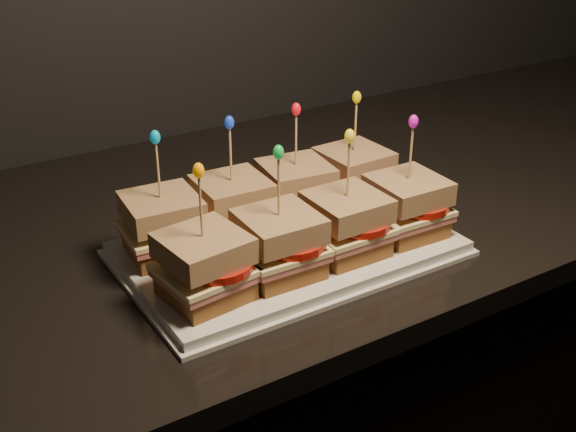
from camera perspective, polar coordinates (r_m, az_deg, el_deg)
cabinet at (r=1.33m, az=1.24°, el=-15.91°), size 2.64×0.65×0.83m
granite_slab at (r=1.08m, az=1.46°, el=1.04°), size 2.68×0.69×0.03m
platter at (r=0.91m, az=0.00°, el=-2.59°), size 0.40×0.25×0.02m
platter_rim at (r=0.91m, az=0.00°, el=-2.92°), size 0.41×0.26×0.01m
sandwich_0_bread_bot at (r=0.89m, az=-9.73°, el=-2.24°), size 0.09×0.09×0.02m
sandwich_0_ham at (r=0.88m, az=-9.80°, el=-1.35°), size 0.10×0.10×0.01m
sandwich_0_cheese at (r=0.88m, az=-9.84°, el=-0.95°), size 0.10×0.10×0.01m
sandwich_0_tomato at (r=0.87m, az=-9.00°, el=-0.48°), size 0.08×0.08×0.01m
sandwich_0_bread_top at (r=0.87m, az=-9.97°, el=0.60°), size 0.09×0.09×0.03m
sandwich_0_pick at (r=0.85m, az=-10.21°, el=3.30°), size 0.00×0.00×0.09m
sandwich_0_frill at (r=0.83m, az=-10.46°, el=6.15°), size 0.01×0.01×0.02m
sandwich_1_bread_bot at (r=0.92m, az=-4.35°, el=-0.77°), size 0.09×0.09×0.02m
sandwich_1_ham at (r=0.92m, az=-4.38°, el=0.10°), size 0.10×0.09×0.01m
sandwich_1_cheese at (r=0.91m, az=-4.39°, el=0.49°), size 0.10×0.09×0.01m
sandwich_1_tomato at (r=0.91m, az=-3.57°, el=0.95°), size 0.08×0.08×0.01m
sandwich_1_bread_top at (r=0.90m, az=-4.45°, el=2.00°), size 0.09×0.09×0.03m
sandwich_1_pick at (r=0.88m, az=-4.55°, el=4.62°), size 0.00×0.00×0.09m
sandwich_1_frill at (r=0.87m, az=-4.66°, el=7.38°), size 0.01×0.01×0.02m
sandwich_2_bread_bot at (r=0.96m, az=0.61°, el=0.60°), size 0.09×0.09×0.02m
sandwich_2_ham at (r=0.96m, az=0.61°, el=1.43°), size 0.10×0.10×0.01m
sandwich_2_cheese at (r=0.95m, az=0.62°, el=1.81°), size 0.10×0.10×0.01m
sandwich_2_tomato at (r=0.95m, az=1.42°, el=2.25°), size 0.08×0.08×0.01m
sandwich_2_bread_top at (r=0.94m, az=0.62°, el=3.27°), size 0.10×0.10×0.03m
sandwich_2_pick at (r=0.93m, az=0.64°, el=5.79°), size 0.00×0.00×0.09m
sandwich_2_frill at (r=0.91m, az=0.65°, el=8.44°), size 0.01×0.01×0.02m
sandwich_3_bread_bot at (r=1.01m, az=5.12°, el=1.83°), size 0.09×0.09×0.02m
sandwich_3_ham at (r=1.01m, az=5.16°, el=2.64°), size 0.09×0.09×0.01m
sandwich_3_cheese at (r=1.00m, az=5.17°, el=3.00°), size 0.10×0.09×0.01m
sandwich_3_tomato at (r=1.00m, az=5.95°, el=3.42°), size 0.08×0.08×0.01m
sandwich_3_bread_top at (r=0.99m, az=5.23°, el=4.40°), size 0.09×0.09×0.03m
sandwich_3_pick at (r=0.98m, az=5.34°, el=6.81°), size 0.00×0.00×0.09m
sandwich_3_frill at (r=0.96m, az=5.46°, el=9.33°), size 0.01×0.01×0.02m
sandwich_4_bread_bot at (r=0.80m, az=-6.53°, el=-5.60°), size 0.09×0.09×0.02m
sandwich_4_ham at (r=0.79m, az=-6.59°, el=-4.64°), size 0.10×0.10×0.01m
sandwich_4_cheese at (r=0.79m, az=-6.62°, el=-4.21°), size 0.10×0.10×0.01m
sandwich_4_tomato at (r=0.78m, az=-5.66°, el=-3.70°), size 0.08×0.08×0.01m
sandwich_4_bread_top at (r=0.77m, az=-6.72°, el=-2.52°), size 0.09×0.09×0.03m
sandwich_4_pick at (r=0.75m, az=-6.90°, el=0.43°), size 0.00×0.00×0.09m
sandwich_4_frill at (r=0.73m, az=-7.09°, el=3.58°), size 0.01×0.01×0.02m
sandwich_5_bread_bot at (r=0.84m, az=-0.70°, el=-3.81°), size 0.09×0.09×0.02m
sandwich_5_ham at (r=0.83m, az=-0.71°, el=-2.88°), size 0.09×0.09×0.01m
sandwich_5_cheese at (r=0.82m, az=-0.71°, el=-2.46°), size 0.10×0.09×0.01m
sandwich_5_tomato at (r=0.82m, az=0.22°, el=-1.96°), size 0.08×0.08×0.01m
sandwich_5_bread_top at (r=0.81m, az=-0.72°, el=-0.82°), size 0.09×0.09×0.03m
sandwich_5_pick at (r=0.79m, az=-0.74°, el=2.03°), size 0.00×0.00×0.09m
sandwich_5_frill at (r=0.77m, az=-0.76°, el=5.05°), size 0.01×0.01×0.02m
sandwich_6_bread_bot at (r=0.88m, az=4.55°, el=-2.15°), size 0.08×0.08×0.02m
sandwich_6_ham at (r=0.87m, az=4.59°, el=-1.26°), size 0.09×0.09×0.01m
sandwich_6_cheese at (r=0.87m, az=4.60°, el=-0.85°), size 0.09×0.09×0.01m
sandwich_6_tomato at (r=0.87m, az=5.49°, el=-0.37°), size 0.08×0.08×0.01m
sandwich_6_bread_top at (r=0.86m, az=4.67°, el=0.71°), size 0.08×0.08×0.03m
sandwich_6_pick at (r=0.84m, az=4.78°, el=3.44°), size 0.00×0.00×0.09m
sandwich_6_frill at (r=0.82m, az=4.89°, el=6.31°), size 0.01×0.01×0.02m
sandwich_7_bread_bot at (r=0.93m, az=9.23°, el=-0.66°), size 0.09×0.09×0.02m
sandwich_7_ham at (r=0.93m, az=9.30°, el=0.20°), size 0.09×0.09×0.01m
sandwich_7_cheese at (r=0.92m, az=9.33°, el=0.58°), size 0.10×0.09×0.01m
sandwich_7_tomato at (r=0.92m, az=10.17°, el=1.03°), size 0.08×0.08×0.01m
sandwich_7_bread_top at (r=0.91m, az=9.46°, el=2.07°), size 0.09×0.09×0.03m
sandwich_7_pick at (r=0.90m, az=9.67°, el=4.66°), size 0.00×0.00×0.09m
sandwich_7_frill at (r=0.88m, az=9.89°, el=7.37°), size 0.01×0.01×0.02m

